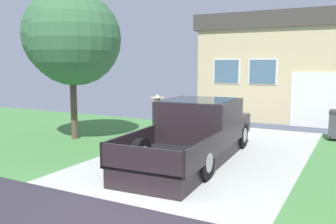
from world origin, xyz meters
The scene contains 5 objects.
pickup_truck centered at (-0.16, 3.77, 0.70)m, with size 2.27×5.64×1.59m.
person_with_hat centered at (-1.70, 4.23, 0.91)m, with size 0.44×0.44×1.66m.
handbag centered at (-1.79, 3.99, 0.12)m, with size 0.38×0.15×0.40m.
house_with_garage centered at (2.06, 13.19, 2.40)m, with size 10.50×6.00×4.76m.
front_yard_tree centered at (-4.80, 4.08, 3.45)m, with size 3.39×3.17×5.04m.
Camera 1 is at (3.71, -5.30, 2.58)m, focal length 38.85 mm.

